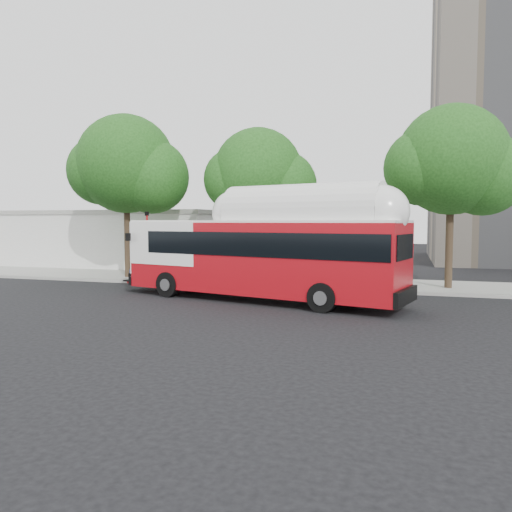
# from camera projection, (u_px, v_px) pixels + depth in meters

# --- Properties ---
(ground) EXTENTS (120.00, 120.00, 0.00)m
(ground) POSITION_uv_depth(u_px,v_px,m) (240.00, 300.00, 22.03)
(ground) COLOR black
(ground) RESTS_ON ground
(sidewalk) EXTENTS (60.00, 5.00, 0.15)m
(sidewalk) POSITION_uv_depth(u_px,v_px,m) (277.00, 281.00, 28.22)
(sidewalk) COLOR gray
(sidewalk) RESTS_ON ground
(curb_strip) EXTENTS (60.00, 0.30, 0.15)m
(curb_strip) POSITION_uv_depth(u_px,v_px,m) (265.00, 287.00, 25.75)
(curb_strip) COLOR gray
(curb_strip) RESTS_ON ground
(red_curb_segment) EXTENTS (10.00, 0.32, 0.16)m
(red_curb_segment) POSITION_uv_depth(u_px,v_px,m) (211.00, 285.00, 26.62)
(red_curb_segment) COLOR maroon
(red_curb_segment) RESTS_ON ground
(street_tree_left) EXTENTS (6.67, 5.80, 9.74)m
(street_tree_left) POSITION_uv_depth(u_px,v_px,m) (134.00, 168.00, 29.36)
(street_tree_left) COLOR #2D2116
(street_tree_left) RESTS_ON ground
(street_tree_mid) EXTENTS (5.75, 5.00, 8.62)m
(street_tree_mid) POSITION_uv_depth(u_px,v_px,m) (265.00, 177.00, 27.57)
(street_tree_mid) COLOR #2D2116
(street_tree_mid) RESTS_ON ground
(street_tree_right) EXTENTS (6.21, 5.40, 9.18)m
(street_tree_right) POSITION_uv_depth(u_px,v_px,m) (461.00, 164.00, 24.43)
(street_tree_right) COLOR #2D2116
(street_tree_right) RESTS_ON ground
(low_commercial_bldg) EXTENTS (16.20, 10.20, 4.25)m
(low_commercial_bldg) POSITION_uv_depth(u_px,v_px,m) (130.00, 238.00, 39.32)
(low_commercial_bldg) COLOR silver
(low_commercial_bldg) RESTS_ON ground
(transit_bus) EXTENTS (13.75, 5.72, 4.01)m
(transit_bus) POSITION_uv_depth(u_px,v_px,m) (260.00, 258.00, 21.67)
(transit_bus) COLOR #A20B13
(transit_bus) RESTS_ON ground
(signal_pole) EXTENTS (0.11, 0.38, 4.01)m
(signal_pole) POSITION_uv_depth(u_px,v_px,m) (147.00, 246.00, 28.07)
(signal_pole) COLOR red
(signal_pole) RESTS_ON ground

